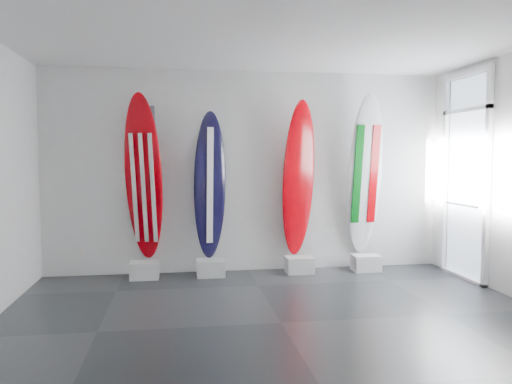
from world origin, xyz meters
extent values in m
plane|color=black|center=(0.00, 0.00, 0.00)|extent=(6.00, 6.00, 0.00)
plane|color=white|center=(0.00, 0.00, 3.00)|extent=(6.00, 6.00, 0.00)
plane|color=silver|center=(0.00, 2.50, 1.50)|extent=(6.00, 0.00, 6.00)
plane|color=silver|center=(0.00, -2.50, 1.50)|extent=(6.00, 0.00, 6.00)
cube|color=silver|center=(-1.53, 2.18, 0.12)|extent=(0.40, 0.30, 0.24)
ellipsoid|color=#A10006|center=(-1.53, 2.28, 1.43)|extent=(0.63, 0.55, 2.39)
cube|color=silver|center=(-0.59, 2.18, 0.12)|extent=(0.40, 0.30, 0.24)
ellipsoid|color=black|center=(-0.59, 2.28, 1.31)|extent=(0.51, 0.29, 2.14)
cube|color=silver|center=(0.72, 2.18, 0.12)|extent=(0.40, 0.30, 0.24)
ellipsoid|color=#A10006|center=(0.72, 2.28, 1.40)|extent=(0.59, 0.44, 2.33)
cube|color=silver|center=(1.76, 2.18, 0.12)|extent=(0.40, 0.30, 0.24)
ellipsoid|color=silver|center=(1.76, 2.28, 1.45)|extent=(0.59, 0.43, 2.44)
cube|color=silver|center=(-2.45, 2.48, 0.35)|extent=(0.09, 0.02, 0.13)
camera|label=1|loc=(-1.04, -5.08, 1.73)|focal=35.63mm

